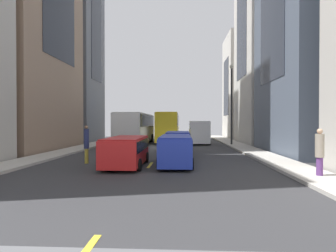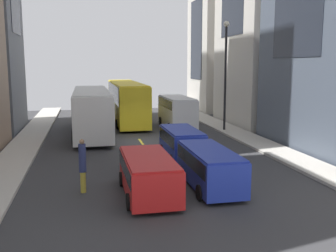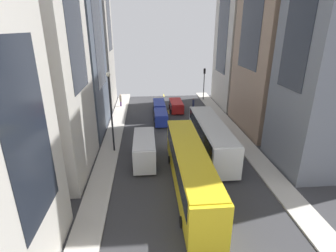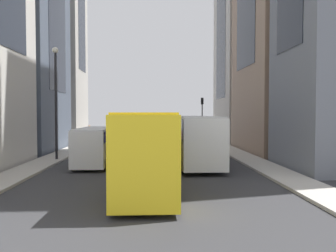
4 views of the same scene
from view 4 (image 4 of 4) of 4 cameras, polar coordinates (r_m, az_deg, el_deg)
name	(u,v)px [view 4 (image 4 of 4)]	position (r m, az deg, el deg)	size (l,w,h in m)	color
ground_plane	(150,156)	(28.37, -3.02, -5.07)	(41.13, 41.13, 0.00)	#333335
sidewalk_west	(239,154)	(29.29, 11.92, -4.73)	(2.07, 44.00, 0.15)	#B2ADA3
sidewalk_east	(60,155)	(29.40, -17.92, -4.77)	(2.07, 44.00, 0.15)	#B2ADA3
lane_stripe_0	(151,138)	(49.28, -2.85, -2.00)	(0.16, 2.00, 0.01)	yellow
lane_stripe_1	(151,144)	(38.81, -2.92, -3.12)	(0.16, 2.00, 0.01)	yellow
lane_stripe_2	(150,156)	(28.37, -3.02, -5.05)	(0.16, 2.00, 0.01)	yellow
lane_stripe_3	(149,180)	(18.00, -3.26, -9.23)	(0.16, 2.00, 0.01)	yellow
building_west_0	(246,45)	(44.50, 13.08, 13.27)	(6.41, 9.97, 24.38)	#B7B2A8
building_east_1	(21,18)	(35.78, -23.75, 16.48)	(6.83, 9.91, 25.06)	#4C5666
city_bus_white	(193,135)	(24.59, 4.34, -1.48)	(2.80, 12.06, 3.35)	silver
streetcar_yellow	(147,140)	(17.99, -3.55, -2.42)	(2.70, 14.02, 3.59)	yellow
delivery_van_white	(94,144)	(23.31, -12.40, -2.93)	(2.25, 5.87, 2.58)	white
car_red_0	(162,136)	(39.23, -1.07, -1.68)	(2.06, 4.68, 1.60)	red
car_blue_1	(136,139)	(33.70, -5.51, -2.20)	(1.89, 4.12, 1.72)	#2338AD
car_blue_2	(138,136)	(38.77, -5.06, -1.68)	(1.88, 4.74, 1.67)	#2338AD
pedestrian_crossing_near	(184,134)	(38.45, 2.78, -1.38)	(0.30, 0.30, 2.23)	gold
pedestrian_waiting_curb	(90,132)	(42.80, -13.19, -1.07)	(0.36, 0.36, 2.00)	#593372
traffic_light_near_corner	(202,110)	(45.61, 5.82, 2.71)	(0.32, 0.44, 5.54)	black
streetlamp_near	(56,92)	(26.39, -18.53, 5.47)	(0.44, 0.44, 8.32)	black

